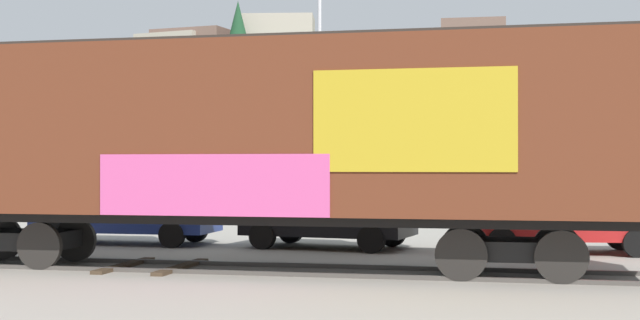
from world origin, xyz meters
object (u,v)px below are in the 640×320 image
flagpole (317,55)px  parked_car_blue (124,211)px  parked_car_black (327,213)px  parked_car_red (561,215)px  freight_car (251,134)px

flagpole → parked_car_blue: 9.47m
parked_car_black → parked_car_red: (5.56, -0.05, 0.02)m
freight_car → parked_car_blue: bearing=135.3°
parked_car_black → freight_car: bearing=-95.7°
flagpole → parked_car_black: flagpole is taller
flagpole → parked_car_red: size_ratio=2.03×
parked_car_blue → parked_car_red: (10.93, -0.04, 0.03)m
parked_car_black → parked_car_red: parked_car_red is taller
parked_car_blue → parked_car_red: parked_car_red is taller
flagpole → parked_car_red: (7.45, -7.40, -4.80)m
freight_car → flagpole: (-1.41, 12.19, 3.05)m
flagpole → parked_car_blue: flagpole is taller
parked_car_red → parked_car_black: bearing=179.5°
parked_car_blue → parked_car_black: 5.37m
parked_car_blue → parked_car_black: parked_car_blue is taller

